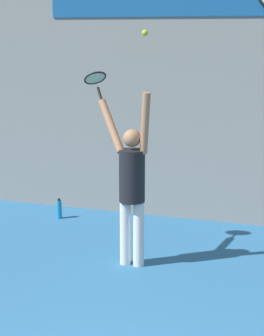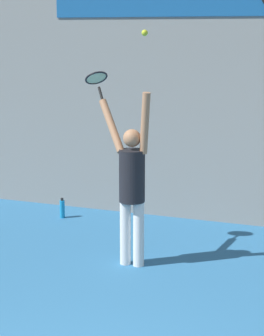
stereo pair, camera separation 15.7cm
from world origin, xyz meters
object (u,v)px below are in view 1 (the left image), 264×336
object	(u,v)px
tennis_player	(132,182)
tennis_ball	(145,33)
tennis_racket	(96,79)
water_bottle	(59,209)

from	to	relation	value
tennis_player	tennis_ball	world-z (taller)	tennis_ball
tennis_racket	water_bottle	xyz separation A→B (m)	(-1.02, 1.01, -2.02)
tennis_racket	tennis_ball	xyz separation A→B (m)	(0.78, -0.48, 0.55)
tennis_player	tennis_racket	world-z (taller)	tennis_racket
tennis_racket	tennis_ball	world-z (taller)	tennis_ball
tennis_ball	water_bottle	world-z (taller)	tennis_ball
water_bottle	tennis_ball	bearing A→B (deg)	-39.66
tennis_player	tennis_racket	size ratio (longest dim) A/B	5.56
water_bottle	tennis_player	bearing A→B (deg)	-40.95
tennis_player	tennis_ball	distance (m)	1.71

